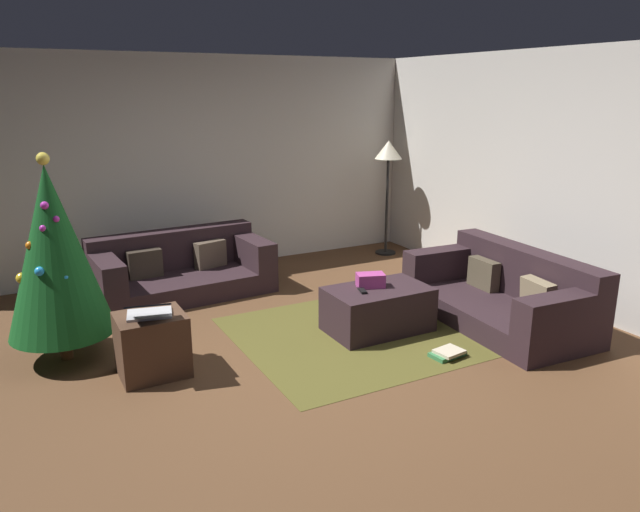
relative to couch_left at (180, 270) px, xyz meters
name	(u,v)px	position (x,y,z in m)	size (l,w,h in m)	color
ground_plane	(292,366)	(0.30, -2.24, -0.26)	(6.40, 6.40, 0.00)	brown
rear_partition	(179,166)	(0.30, 0.90, 1.04)	(6.40, 0.12, 2.60)	silver
corner_partition	(574,182)	(3.44, -2.24, 1.04)	(0.12, 6.40, 2.60)	silver
couch_left	(180,270)	(0.00, 0.00, 0.00)	(1.93, 1.02, 0.67)	#2D1E23
couch_right	(505,295)	(2.55, -2.31, 0.00)	(1.05, 1.94, 0.70)	#2D1E23
ottoman	(378,309)	(1.33, -1.93, -0.06)	(0.95, 0.58, 0.42)	#2D1E23
gift_box	(370,280)	(1.29, -1.86, 0.22)	(0.25, 0.16, 0.13)	#B23F8C
tv_remote	(362,290)	(1.15, -1.95, 0.16)	(0.05, 0.16, 0.02)	black
christmas_tree	(54,251)	(-1.32, -1.22, 0.67)	(0.84, 0.84, 1.73)	brown
side_table	(152,345)	(-0.73, -1.85, -0.01)	(0.52, 0.44, 0.50)	#4C3323
laptop	(149,311)	(-0.75, -1.91, 0.29)	(0.42, 0.46, 0.18)	silver
book_stack	(448,353)	(1.54, -2.71, -0.23)	(0.31, 0.23, 0.07)	#387A47
corner_lamp	(388,158)	(2.94, 0.31, 1.04)	(0.36, 0.36, 1.54)	black
area_rug	(377,330)	(1.33, -1.93, -0.26)	(2.60, 2.00, 0.01)	#514C1F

